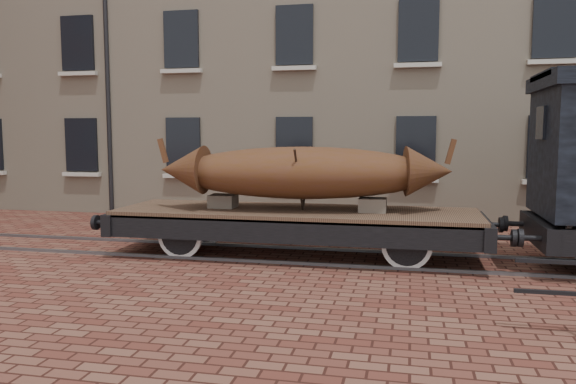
# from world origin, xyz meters

# --- Properties ---
(ground) EXTENTS (90.00, 90.00, 0.00)m
(ground) POSITION_xyz_m (0.00, 0.00, 0.00)
(ground) COLOR #51251D
(warehouse_cream) EXTENTS (40.00, 10.19, 14.00)m
(warehouse_cream) POSITION_xyz_m (3.00, 9.99, 7.00)
(warehouse_cream) COLOR beige
(warehouse_cream) RESTS_ON ground
(rail_track) EXTENTS (30.00, 1.52, 0.06)m
(rail_track) POSITION_xyz_m (0.00, 0.00, 0.03)
(rail_track) COLOR #59595E
(rail_track) RESTS_ON ground
(flatcar_wagon) EXTENTS (8.40, 2.28, 1.27)m
(flatcar_wagon) POSITION_xyz_m (-1.45, 0.00, 0.79)
(flatcar_wagon) COLOR brown
(flatcar_wagon) RESTS_ON ground
(iron_boat) EXTENTS (6.10, 2.25, 1.48)m
(iron_boat) POSITION_xyz_m (-1.30, 0.00, 1.77)
(iron_boat) COLOR #492A11
(iron_boat) RESTS_ON flatcar_wagon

